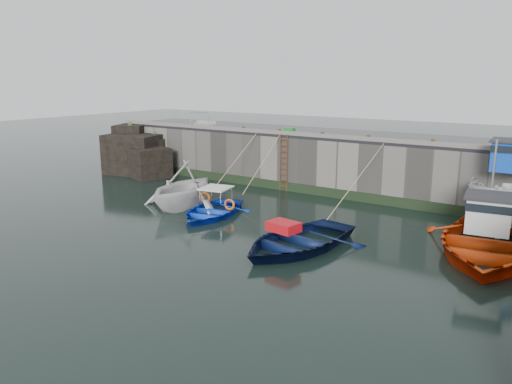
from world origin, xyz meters
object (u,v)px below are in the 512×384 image
Objects in this scene: fish_crate at (290,130)px; bollard_d at (368,138)px; boat_near_blue at (211,215)px; boat_near_white at (183,206)px; bollard_e at (433,142)px; boat_near_navy at (297,248)px; boat_far_orange at (485,243)px; ladder at (284,163)px; bollard_a at (244,129)px; bollard_c at (322,135)px; bollard_b at (280,131)px; boat_far_white at (507,199)px.

fish_crate is 5.37m from bollard_d.
boat_near_blue is at bearing -86.57° from fish_crate.
bollard_d is (5.26, -1.05, 0.01)m from fish_crate.
bollard_e is at bearing 21.03° from boat_near_white.
boat_near_navy is 6.82m from boat_far_orange.
boat_near_white is at bearing -148.96° from bollard_e.
bollard_d is (-0.70, 8.38, 3.30)m from boat_near_navy.
boat_far_orange is at bearing -26.86° from fish_crate.
ladder is at bearing -176.00° from bollard_d.
bollard_a is 5.20m from bollard_c.
ladder is at bearing -33.86° from bollard_b.
bollard_b is at bearing 173.34° from boat_far_white.
ladder is at bearing 77.49° from boat_near_blue.
boat_far_white reaches higher than bollard_a.
boat_near_navy is 19.71× the size of bollard_c.
boat_near_navy is at bearing -28.79° from boat_near_blue.
bollard_e is at bearing 2.40° from ladder.
bollard_a and bollard_c have the same top height.
ladder is 12.53m from boat_far_orange.
boat_far_orange reaches higher than boat_near_white.
bollard_a reaches higher than boat_near_blue.
bollard_c is 2.60m from bollard_d.
bollard_c reaches higher than boat_near_white.
boat_near_blue is 11.70m from boat_far_orange.
boat_far_white is 12.21m from bollard_b.
bollard_d is at bearing 170.41° from boat_far_white.
ladder is at bearing 149.16° from boat_far_orange.
boat_near_white is 0.90× the size of boat_near_navy.
bollard_a is 11.00m from bollard_e.
bollard_c is (-3.30, 8.38, 3.30)m from boat_near_navy.
boat_far_white is 4.16m from bollard_e.
bollard_e is at bearing 0.00° from bollard_b.
boat_near_navy is 12.38m from bollard_a.
boat_far_orange is at bearing -23.33° from bollard_b.
bollard_c is 5.80m from bollard_e.
boat_far_orange is 12.78× the size of fish_crate.
boat_near_blue is at bearing -108.95° from bollard_c.
boat_far_white is (11.50, -0.45, -0.39)m from ladder.
bollard_b is at bearing 180.00° from bollard_c.
fish_crate is 8.53m from bollard_e.
boat_far_orange reaches higher than bollard_d.
boat_near_white reaches higher than boat_near_blue.
bollard_c is at bearing 180.00° from bollard_e.
bollard_c is at bearing 59.34° from boat_near_blue.
bollard_a is at bearing 144.24° from boat_near_navy.
fish_crate is 2.10× the size of bollard_d.
bollard_e reaches higher than ladder.
fish_crate is (-5.96, 9.43, 3.29)m from boat_near_navy.
bollard_a is at bearing 152.34° from boat_far_orange.
bollard_b is at bearing 148.65° from boat_far_orange.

